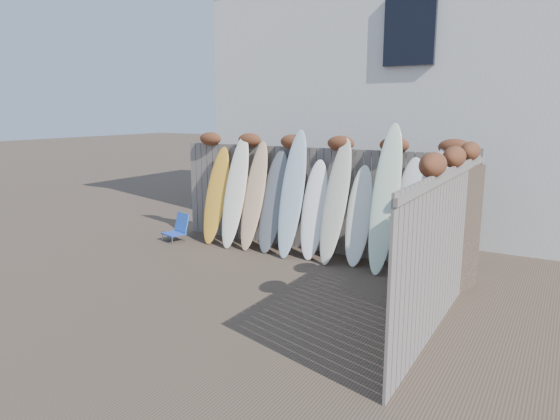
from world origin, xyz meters
The scene contains 18 objects.
ground centered at (0.00, 0.00, 0.00)m, with size 80.00×80.00×0.00m, color #493A2D.
back_fence centered at (0.06, 2.39, 1.18)m, with size 6.05×0.28×2.24m.
right_fence centered at (2.99, 0.25, 1.14)m, with size 0.28×4.40×2.24m.
house centered at (0.50, 6.50, 3.20)m, with size 8.50×5.50×6.33m.
beach_chair centered at (-2.74, 1.62, 0.26)m, with size 0.53×0.55×0.57m.
wooden_crate centered at (2.59, 0.63, 0.39)m, with size 0.66×0.55×0.78m, color #6E6152.
lattice_panel centered at (2.97, 1.31, 0.95)m, with size 0.05×1.26×1.89m, color brown.
surfboard_0 centered at (-1.97, 1.96, 0.98)m, with size 0.50×0.07×2.04m, color #F6A728.
surfboard_1 centered at (-1.46, 1.92, 1.10)m, with size 0.47×0.07×2.30m, color white.
surfboard_2 centered at (-1.04, 1.96, 1.05)m, with size 0.45×0.07×2.19m, color #EDC572.
surfboard_3 centered at (-0.62, 1.99, 0.98)m, with size 0.53×0.07×2.03m, color slate.
surfboard_4 centered at (-0.17, 1.93, 1.17)m, with size 0.46×0.07×2.44m, color #A3BECD.
surfboard_5 centered at (0.26, 1.99, 0.90)m, with size 0.47×0.07×1.88m, color white.
surfboard_6 centered at (0.71, 1.94, 1.11)m, with size 0.45×0.07×2.30m, color beige.
surfboard_7 centered at (1.13, 2.02, 0.87)m, with size 0.45×0.07×1.82m, color white.
surfboard_8 centered at (1.63, 1.91, 1.25)m, with size 0.46×0.07×2.60m, color silver.
surfboard_9 centered at (2.03, 2.01, 0.96)m, with size 0.52×0.07×2.01m, color silver.
surfboard_10 centered at (2.50, 1.95, 1.08)m, with size 0.47×0.07×2.25m, color silver.
Camera 1 is at (4.29, -6.07, 2.69)m, focal length 32.00 mm.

